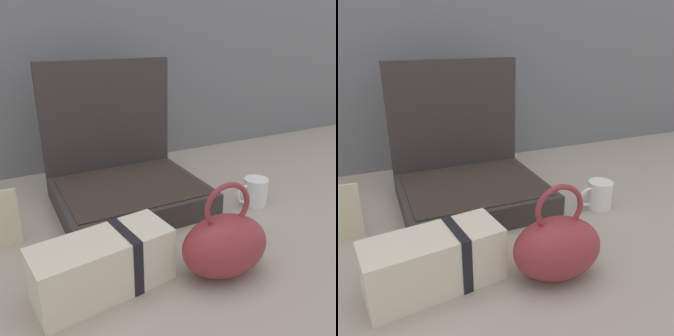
% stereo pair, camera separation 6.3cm
% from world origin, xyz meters
% --- Properties ---
extents(ground_plane, '(6.00, 6.00, 0.00)m').
position_xyz_m(ground_plane, '(0.00, 0.00, 0.00)').
color(ground_plane, '#9E9384').
extents(open_suitcase, '(0.41, 0.36, 0.40)m').
position_xyz_m(open_suitcase, '(-0.05, 0.21, 0.08)').
color(open_suitcase, '#332D2B').
rests_on(open_suitcase, ground_plane).
extents(teal_pouch_handbag, '(0.20, 0.14, 0.21)m').
position_xyz_m(teal_pouch_handbag, '(0.01, -0.21, 0.07)').
color(teal_pouch_handbag, maroon).
rests_on(teal_pouch_handbag, ground_plane).
extents(cream_toiletry_bag, '(0.28, 0.14, 0.12)m').
position_xyz_m(cream_toiletry_bag, '(-0.23, -0.14, 0.06)').
color(cream_toiletry_bag, beige).
rests_on(cream_toiletry_bag, ground_plane).
extents(coffee_mug, '(0.10, 0.07, 0.08)m').
position_xyz_m(coffee_mug, '(0.27, 0.01, 0.04)').
color(coffee_mug, white).
rests_on(coffee_mug, ground_plane).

